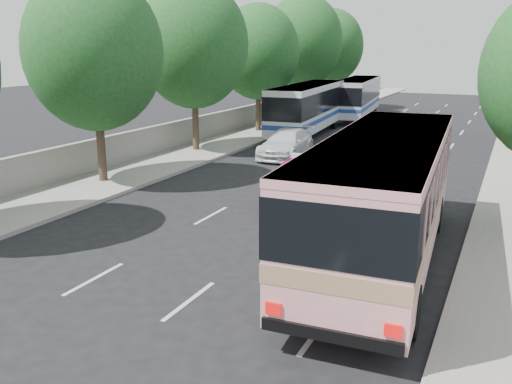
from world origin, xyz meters
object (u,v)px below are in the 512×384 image
Objects in this scene: pink_bus at (384,186)px; white_pickup at (286,143)px; pink_taxi at (298,179)px; tour_coach_rear at (358,95)px; tour_coach_front at (308,105)px.

white_pickup is at bearing 118.64° from pink_bus.
pink_bus is 2.33× the size of pink_taxi.
tour_coach_rear is at bearing 89.47° from white_pickup.
tour_coach_front is (-5.26, 15.13, 1.19)m from pink_taxi.
tour_coach_rear is (-0.90, 17.43, 1.22)m from white_pickup.
pink_taxi is 8.55m from white_pickup.
tour_coach_rear is at bearing 81.69° from tour_coach_front.
pink_bus is at bearing -79.69° from tour_coach_rear.
pink_bus is at bearing -55.35° from pink_taxi.
pink_bus reaches higher than tour_coach_front.
pink_bus is 15.15m from white_pickup.
white_pickup is 0.46× the size of tour_coach_rear.
tour_coach_front is 1.03× the size of tour_coach_rear.
white_pickup is 17.49m from tour_coach_rear.
tour_coach_rear is at bearing 102.78° from pink_bus.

